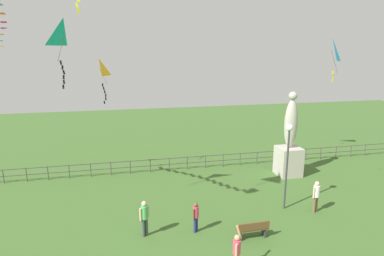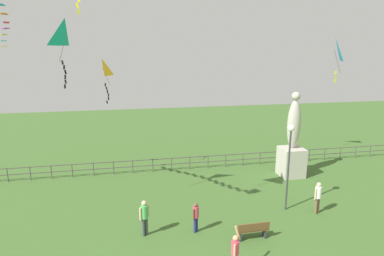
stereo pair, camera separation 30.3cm
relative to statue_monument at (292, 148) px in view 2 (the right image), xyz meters
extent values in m
cube|color=#B2AD9E|center=(0.00, 0.00, -0.96)|extent=(1.52, 1.52, 1.97)
ellipsoid|color=#B2AD9E|center=(0.00, 0.00, 1.66)|extent=(0.90, 0.76, 3.27)
sphere|color=#B2AD9E|center=(0.00, 0.00, 3.55)|extent=(0.56, 0.56, 0.56)
cylinder|color=#38383D|center=(-2.61, -4.50, 0.25)|extent=(0.10, 0.10, 4.39)
sphere|color=white|center=(-2.61, -4.50, 2.59)|extent=(0.36, 0.36, 0.36)
cube|color=brown|center=(-5.44, -6.82, -1.50)|extent=(1.51, 0.43, 0.06)
cube|color=brown|center=(-5.43, -7.00, -1.28)|extent=(1.50, 0.09, 0.36)
cube|color=#333338|center=(-6.04, -6.83, -1.72)|extent=(0.08, 0.36, 0.45)
cube|color=#333338|center=(-4.84, -6.80, -1.72)|extent=(0.08, 0.36, 0.45)
cylinder|color=#D83F59|center=(-6.98, -8.96, -0.84)|extent=(0.30, 0.30, 0.58)
sphere|color=tan|center=(-6.98, -8.96, -0.44)|extent=(0.22, 0.22, 0.22)
cylinder|color=tan|center=(-6.85, -8.80, -0.33)|extent=(0.26, 0.18, 0.55)
cylinder|color=tan|center=(-7.06, -9.14, -0.87)|extent=(0.09, 0.09, 0.55)
cylinder|color=brown|center=(-1.13, -5.19, -1.51)|extent=(0.15, 0.15, 0.88)
cylinder|color=brown|center=(-1.29, -5.26, -1.51)|extent=(0.15, 0.15, 0.88)
cylinder|color=white|center=(-1.21, -5.22, -0.76)|extent=(0.32, 0.32, 0.62)
sphere|color=beige|center=(-1.21, -5.22, -0.33)|extent=(0.24, 0.24, 0.24)
cylinder|color=beige|center=(-1.01, -5.14, -0.79)|extent=(0.10, 0.10, 0.59)
cylinder|color=beige|center=(-1.41, -5.31, -0.79)|extent=(0.10, 0.10, 0.59)
cylinder|color=navy|center=(-7.80, -5.72, -1.57)|extent=(0.13, 0.13, 0.75)
cylinder|color=navy|center=(-7.91, -5.82, -1.57)|extent=(0.13, 0.13, 0.75)
cylinder|color=#D83F59|center=(-7.85, -5.77, -0.92)|extent=(0.28, 0.28, 0.53)
sphere|color=brown|center=(-7.85, -5.77, -0.56)|extent=(0.20, 0.20, 0.20)
cylinder|color=brown|center=(-7.72, -5.64, -0.96)|extent=(0.08, 0.08, 0.51)
cylinder|color=brown|center=(-7.99, -5.90, -0.96)|extent=(0.08, 0.08, 0.51)
cylinder|color=#3F4C47|center=(-10.16, -5.56, -1.51)|extent=(0.15, 0.15, 0.88)
cylinder|color=#3F4C47|center=(-10.30, -5.65, -1.51)|extent=(0.15, 0.15, 0.88)
cylinder|color=#4CB259|center=(-10.23, -5.61, -0.75)|extent=(0.32, 0.32, 0.62)
sphere|color=beige|center=(-10.23, -5.61, -0.32)|extent=(0.24, 0.24, 0.24)
cylinder|color=beige|center=(-10.05, -5.50, -0.79)|extent=(0.10, 0.10, 0.59)
cylinder|color=beige|center=(-10.41, -5.72, -0.79)|extent=(0.10, 0.10, 0.59)
pyramid|color=#19B2B2|center=(-13.31, -3.57, 7.15)|extent=(1.11, 1.12, 1.19)
cylinder|color=#4C381E|center=(-13.56, -3.26, 6.56)|extent=(0.52, 0.63, 1.20)
cube|color=black|center=(-13.62, -3.30, 5.92)|extent=(0.11, 0.03, 0.21)
cube|color=black|center=(-13.57, -3.27, 5.70)|extent=(0.10, 0.01, 0.20)
cube|color=black|center=(-13.53, -3.25, 5.48)|extent=(0.11, 0.03, 0.21)
cube|color=black|center=(-13.56, -3.27, 5.26)|extent=(0.09, 0.04, 0.20)
cube|color=black|center=(-13.56, -3.27, 5.04)|extent=(0.11, 0.05, 0.21)
cube|color=black|center=(-13.61, -3.29, 4.82)|extent=(0.09, 0.03, 0.20)
pyramid|color=#198CD1|center=(0.15, -3.38, 6.48)|extent=(0.83, 1.07, 1.24)
cylinder|color=#4C381E|center=(0.33, -3.48, 5.87)|extent=(0.40, 0.21, 1.24)
cube|color=yellow|center=(0.29, -3.50, 5.28)|extent=(0.12, 0.02, 0.21)
cube|color=yellow|center=(0.35, -3.47, 5.06)|extent=(0.10, 0.03, 0.21)
cube|color=yellow|center=(0.32, -3.49, 4.84)|extent=(0.09, 0.03, 0.20)
pyramid|color=yellow|center=(-12.24, 1.88, 5.40)|extent=(0.82, 0.93, 1.05)
cylinder|color=#4C381E|center=(-12.02, 1.76, 4.88)|extent=(0.45, 0.26, 1.05)
cube|color=black|center=(-12.10, 1.73, 4.36)|extent=(0.09, 0.02, 0.20)
cube|color=black|center=(-12.04, 1.75, 4.14)|extent=(0.11, 0.01, 0.21)
cube|color=black|center=(-12.00, 1.78, 3.92)|extent=(0.08, 0.02, 0.20)
cube|color=black|center=(-11.95, 1.80, 3.70)|extent=(0.09, 0.03, 0.20)
cube|color=black|center=(-11.96, 1.80, 3.48)|extent=(0.08, 0.04, 0.20)
cube|color=black|center=(-12.05, 1.75, 3.26)|extent=(0.10, 0.02, 0.21)
cube|color=yellow|center=(-12.42, -5.58, 8.35)|extent=(0.10, 0.05, 0.20)
cube|color=yellow|center=(-12.48, -5.61, 8.13)|extent=(0.11, 0.02, 0.21)
cube|color=yellow|center=(-12.45, -5.60, 7.91)|extent=(0.08, 0.04, 0.20)
cube|color=#198CD1|center=(-15.65, -4.18, 8.26)|extent=(0.30, 0.64, 0.03)
cube|color=orange|center=(-15.74, -3.56, 7.97)|extent=(0.35, 0.65, 0.03)
cube|color=red|center=(-15.89, -2.96, 7.66)|extent=(0.42, 0.66, 0.03)
cube|color=#B22DB2|center=(-16.14, -2.40, 7.44)|extent=(0.51, 0.66, 0.03)
cube|color=yellow|center=(-16.42, -1.85, 7.19)|extent=(0.48, 0.66, 0.03)
cube|color=#19B2B2|center=(-16.66, -1.28, 6.91)|extent=(0.45, 0.66, 0.03)
cube|color=yellow|center=(-16.84, -0.69, 6.66)|extent=(0.36, 0.66, 0.03)
cylinder|color=#4C4742|center=(-18.69, 2.54, -1.47)|extent=(0.06, 0.06, 0.95)
cylinder|color=#4C4742|center=(-17.31, 2.54, -1.47)|extent=(0.06, 0.06, 0.95)
cylinder|color=#4C4742|center=(-16.00, 2.54, -1.47)|extent=(0.06, 0.06, 0.95)
cylinder|color=#4C4742|center=(-14.67, 2.54, -1.47)|extent=(0.06, 0.06, 0.95)
cylinder|color=#4C4742|center=(-13.28, 2.54, -1.47)|extent=(0.06, 0.06, 0.95)
cylinder|color=#4C4742|center=(-11.94, 2.54, -1.47)|extent=(0.06, 0.06, 0.95)
cylinder|color=#4C4742|center=(-10.63, 2.54, -1.47)|extent=(0.06, 0.06, 0.95)
cylinder|color=#4C4742|center=(-9.24, 2.54, -1.47)|extent=(0.06, 0.06, 0.95)
cylinder|color=#4C4742|center=(-7.89, 2.54, -1.47)|extent=(0.06, 0.06, 0.95)
cylinder|color=#4C4742|center=(-6.58, 2.54, -1.47)|extent=(0.06, 0.06, 0.95)
cylinder|color=#4C4742|center=(-5.22, 2.54, -1.47)|extent=(0.06, 0.06, 0.95)
cylinder|color=#4C4742|center=(-3.88, 2.54, -1.47)|extent=(0.06, 0.06, 0.95)
cylinder|color=#4C4742|center=(-2.54, 2.54, -1.47)|extent=(0.06, 0.06, 0.95)
cylinder|color=#4C4742|center=(-1.19, 2.54, -1.47)|extent=(0.06, 0.06, 0.95)
cylinder|color=#4C4742|center=(0.17, 2.54, -1.47)|extent=(0.06, 0.06, 0.95)
cylinder|color=#4C4742|center=(1.54, 2.54, -1.47)|extent=(0.06, 0.06, 0.95)
cylinder|color=#4C4742|center=(2.88, 2.54, -1.47)|extent=(0.06, 0.06, 0.95)
cylinder|color=#4C4742|center=(4.19, 2.54, -1.47)|extent=(0.06, 0.06, 0.95)
cylinder|color=#4C4742|center=(5.58, 2.54, -1.47)|extent=(0.06, 0.06, 0.95)
cylinder|color=#4C4742|center=(6.92, 2.54, -1.47)|extent=(0.06, 0.06, 0.95)
cylinder|color=#4C4742|center=(8.26, 2.54, -1.47)|extent=(0.06, 0.06, 0.95)
cube|color=#4C4742|center=(-7.41, 2.54, -1.04)|extent=(36.00, 0.05, 0.05)
cube|color=#4C4742|center=(-7.41, 2.54, -1.47)|extent=(36.00, 0.05, 0.05)
camera|label=1|loc=(-11.02, -19.43, 6.47)|focal=30.65mm
camera|label=2|loc=(-10.72, -19.49, 6.47)|focal=30.65mm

